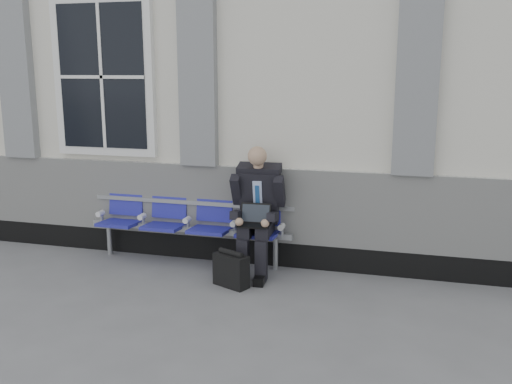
% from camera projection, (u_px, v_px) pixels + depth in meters
% --- Properties ---
extents(ground, '(70.00, 70.00, 0.00)m').
position_uv_depth(ground, '(18.00, 287.00, 6.25)').
color(ground, slate).
rests_on(ground, ground).
extents(station_building, '(14.40, 4.40, 4.49)m').
position_uv_depth(station_building, '(149.00, 77.00, 9.06)').
color(station_building, silver).
rests_on(station_building, ground).
extents(bench, '(2.60, 0.47, 0.91)m').
position_uv_depth(bench, '(189.00, 218.00, 7.00)').
color(bench, '#9EA0A3').
rests_on(bench, ground).
extents(businessman, '(0.63, 0.84, 1.49)m').
position_uv_depth(businessman, '(257.00, 206.00, 6.58)').
color(businessman, black).
rests_on(businessman, ground).
extents(briefcase, '(0.44, 0.32, 0.41)m').
position_uv_depth(briefcase, '(231.00, 270.00, 6.25)').
color(briefcase, black).
rests_on(briefcase, ground).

